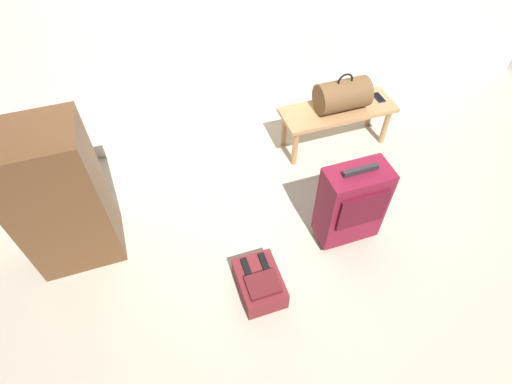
# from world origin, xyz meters

# --- Properties ---
(ground_plane) EXTENTS (6.60, 6.60, 0.00)m
(ground_plane) POSITION_xyz_m (0.00, 0.00, 0.00)
(ground_plane) COLOR #B2A893
(bench) EXTENTS (1.00, 0.36, 0.40)m
(bench) POSITION_xyz_m (0.58, 1.07, 0.34)
(bench) COLOR #A87A4C
(bench) RESTS_ON ground
(duffel_bag_brown) EXTENTS (0.44, 0.26, 0.34)m
(duffel_bag_brown) POSITION_xyz_m (0.60, 1.07, 0.53)
(duffel_bag_brown) COLOR brown
(duffel_bag_brown) RESTS_ON bench
(cell_phone) EXTENTS (0.07, 0.14, 0.01)m
(cell_phone) POSITION_xyz_m (0.98, 1.09, 0.40)
(cell_phone) COLOR #191E4C
(cell_phone) RESTS_ON bench
(suitcase_upright_burgundy) EXTENTS (0.44, 0.26, 0.73)m
(suitcase_upright_burgundy) POSITION_xyz_m (0.21, 0.10, 0.37)
(suitcase_upright_burgundy) COLOR maroon
(suitcase_upright_burgundy) RESTS_ON ground
(backpack_maroon) EXTENTS (0.28, 0.38, 0.21)m
(backpack_maroon) POSITION_xyz_m (-0.54, -0.14, 0.09)
(backpack_maroon) COLOR maroon
(backpack_maroon) RESTS_ON ground
(side_cabinet) EXTENTS (0.56, 0.44, 1.10)m
(side_cabinet) POSITION_xyz_m (-1.66, 0.62, 0.55)
(side_cabinet) COLOR brown
(side_cabinet) RESTS_ON ground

